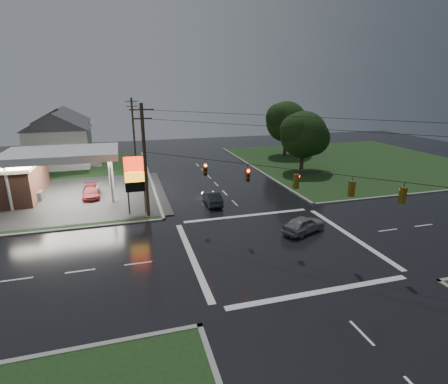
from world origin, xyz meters
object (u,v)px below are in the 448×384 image
object	(u,v)px
utility_pole_n	(133,128)
car_pump	(91,192)
pylon_sign	(135,176)
house_far	(64,130)
utility_pole_nw	(145,160)
tree_ne_far	(287,122)
car_north	(212,198)
tree_ne_near	(304,135)
car_crossing	(304,224)
house_near	(59,139)

from	to	relation	value
utility_pole_n	car_pump	size ratio (longest dim) A/B	2.28
pylon_sign	house_far	size ratio (longest dim) A/B	0.54
utility_pole_nw	tree_ne_far	bearing A→B (deg)	42.59
car_north	pylon_sign	bearing A→B (deg)	7.59
tree_ne_near	car_crossing	size ratio (longest dim) A/B	2.06
tree_ne_far	car_crossing	xyz separation A→B (m)	(-13.71, -32.23, -5.44)
tree_ne_far	car_pump	xyz separation A→B (m)	(-32.55, -16.51, -5.51)
car_north	car_pump	xyz separation A→B (m)	(-12.92, 6.14, -0.04)
utility_pole_nw	tree_ne_far	xyz separation A→B (m)	(26.65, 24.49, 0.46)
pylon_sign	tree_ne_far	distance (m)	36.35
house_near	pylon_sign	bearing A→B (deg)	-67.72
pylon_sign	tree_ne_far	size ratio (longest dim) A/B	0.61
tree_ne_far	car_north	xyz separation A→B (m)	(-19.63, -22.65, -5.47)
pylon_sign	utility_pole_n	world-z (taller)	utility_pole_n
utility_pole_nw	car_crossing	world-z (taller)	utility_pole_nw
car_pump	tree_ne_far	bearing A→B (deg)	23.87
utility_pole_n	tree_ne_near	xyz separation A→B (m)	(23.64, -16.01, 0.09)
utility_pole_nw	tree_ne_far	world-z (taller)	utility_pole_nw
pylon_sign	car_crossing	xyz separation A→B (m)	(13.94, -8.74, -3.27)
pylon_sign	utility_pole_n	xyz separation A→B (m)	(1.00, 27.50, 1.46)
pylon_sign	utility_pole_nw	distance (m)	2.22
tree_ne_far	car_crossing	bearing A→B (deg)	-113.04
house_near	tree_ne_near	bearing A→B (deg)	-21.76
tree_ne_near	car_pump	size ratio (longest dim) A/B	1.95
tree_ne_far	car_north	world-z (taller)	tree_ne_far
car_north	car_pump	bearing A→B (deg)	-23.84
pylon_sign	utility_pole_nw	world-z (taller)	utility_pole_nw
utility_pole_nw	tree_ne_near	world-z (taller)	utility_pole_nw
utility_pole_nw	house_far	size ratio (longest dim) A/B	1.00
house_near	car_north	xyz separation A→B (m)	(18.47, -24.66, -3.70)
utility_pole_nw	house_far	bearing A→B (deg)	107.92
house_far	utility_pole_n	bearing A→B (deg)	-38.77
car_pump	tree_ne_near	bearing A→B (deg)	5.66
utility_pole_n	tree_ne_near	distance (m)	28.55
house_far	tree_ne_far	xyz separation A→B (m)	(39.10, -14.01, 1.77)
house_near	tree_ne_far	distance (m)	38.19
house_near	tree_ne_near	distance (m)	37.80
car_pump	house_near	bearing A→B (deg)	103.66
pylon_sign	car_north	bearing A→B (deg)	5.99
tree_ne_near	car_pump	distance (m)	30.28
utility_pole_nw	tree_ne_far	size ratio (longest dim) A/B	1.12
tree_ne_far	car_pump	bearing A→B (deg)	-153.11
house_near	tree_ne_near	xyz separation A→B (m)	(35.09, -14.01, 1.16)
pylon_sign	car_pump	bearing A→B (deg)	125.06
house_far	house_near	bearing A→B (deg)	-85.24
utility_pole_n	tree_ne_near	size ratio (longest dim) A/B	1.17
house_far	car_pump	world-z (taller)	house_far
car_north	house_far	bearing A→B (deg)	-60.43
utility_pole_nw	car_crossing	size ratio (longest dim) A/B	2.52
pylon_sign	car_north	distance (m)	8.71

